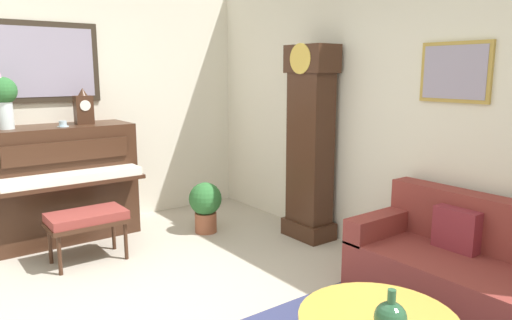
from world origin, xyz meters
TOP-DOWN VIEW (x-y plane):
  - wall_left at (-2.60, 0.00)m, footprint 0.13×4.90m
  - wall_back at (0.02, 2.40)m, footprint 5.30×0.13m
  - piano at (-2.23, 0.05)m, footprint 0.87×1.44m
  - piano_bench at (-1.44, 0.04)m, footprint 0.42×0.70m
  - grandfather_clock at (-0.70, 2.15)m, footprint 0.52×0.34m
  - couch at (1.33, 1.95)m, footprint 1.90×0.80m
  - mantel_clock at (-2.23, 0.32)m, footprint 0.13×0.18m
  - flower_vase at (-2.23, -0.43)m, footprint 0.26×0.26m
  - teacup at (-2.11, 0.06)m, footprint 0.12×0.12m
  - green_jug at (1.50, 0.66)m, footprint 0.17×0.17m
  - potted_plant at (-1.50, 1.34)m, footprint 0.36×0.36m

SIDE VIEW (x-z plane):
  - couch at x=1.33m, z-range -0.11..0.73m
  - potted_plant at x=-1.50m, z-range 0.04..0.60m
  - piano_bench at x=-1.44m, z-range 0.17..0.65m
  - green_jug at x=1.50m, z-range 0.40..0.64m
  - piano at x=-2.23m, z-range 0.01..1.21m
  - grandfather_clock at x=-0.70m, z-range -0.05..1.98m
  - teacup at x=-2.11m, z-range 1.20..1.26m
  - mantel_clock at x=-2.23m, z-range 1.19..1.57m
  - wall_back at x=0.02m, z-range 0.00..2.80m
  - wall_left at x=-2.60m, z-range 0.01..2.81m
  - flower_vase at x=-2.23m, z-range 1.23..1.81m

